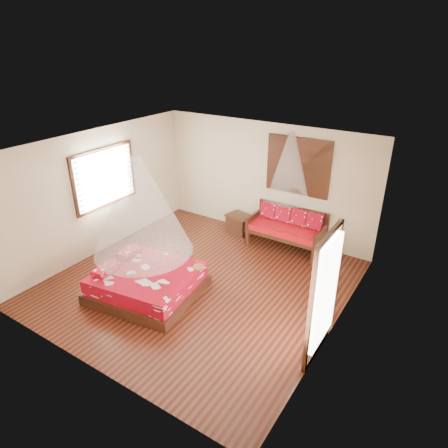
{
  "coord_description": "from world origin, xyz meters",
  "views": [
    {
      "loc": [
        4.14,
        -5.49,
        4.6
      ],
      "look_at": [
        0.22,
        0.59,
        1.15
      ],
      "focal_mm": 32.0,
      "sensor_mm": 36.0,
      "label": 1
    }
  ],
  "objects": [
    {
      "name": "wine_tray",
      "position": [
        0.13,
        -0.19,
        0.55
      ],
      "size": [
        0.22,
        0.22,
        0.18
      ],
      "rotation": [
        0.0,
        0.0,
        0.33
      ],
      "color": "brown",
      "rests_on": "bed"
    },
    {
      "name": "daybed",
      "position": [
        0.83,
        2.38,
        0.52
      ],
      "size": [
        1.77,
        0.79,
        0.94
      ],
      "color": "black",
      "rests_on": "floor"
    },
    {
      "name": "bed",
      "position": [
        -0.65,
        -0.85,
        0.25
      ],
      "size": [
        2.12,
        1.97,
        0.63
      ],
      "rotation": [
        0.0,
        0.0,
        0.14
      ],
      "color": "black",
      "rests_on": "floor"
    },
    {
      "name": "window_left",
      "position": [
        -2.71,
        0.2,
        1.7
      ],
      "size": [
        0.1,
        1.74,
        1.34
      ],
      "color": "black",
      "rests_on": "wall_left"
    },
    {
      "name": "glazed_door",
      "position": [
        2.72,
        -0.6,
        1.07
      ],
      "size": [
        0.08,
        1.02,
        2.16
      ],
      "color": "black",
      "rests_on": "floor"
    },
    {
      "name": "mosquito_net_main",
      "position": [
        -0.63,
        -0.84,
        1.85
      ],
      "size": [
        1.82,
        1.82,
        1.8
      ],
      "primitive_type": "cone",
      "color": "white",
      "rests_on": "ceiling"
    },
    {
      "name": "shutter_panel",
      "position": [
        0.83,
        2.72,
        1.9
      ],
      "size": [
        1.52,
        0.06,
        1.32
      ],
      "color": "black",
      "rests_on": "wall_back"
    },
    {
      "name": "room",
      "position": [
        0.0,
        0.0,
        1.4
      ],
      "size": [
        5.54,
        5.54,
        2.84
      ],
      "color": "black",
      "rests_on": "ground"
    },
    {
      "name": "mosquito_net_daybed",
      "position": [
        0.83,
        2.25,
        2.0
      ],
      "size": [
        0.96,
        0.96,
        1.5
      ],
      "primitive_type": "cone",
      "color": "white",
      "rests_on": "ceiling"
    },
    {
      "name": "storage_chest",
      "position": [
        -0.5,
        2.45,
        0.23
      ],
      "size": [
        0.75,
        0.62,
        0.45
      ],
      "rotation": [
        0.0,
        0.0,
        -0.24
      ],
      "color": "black",
      "rests_on": "floor"
    }
  ]
}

